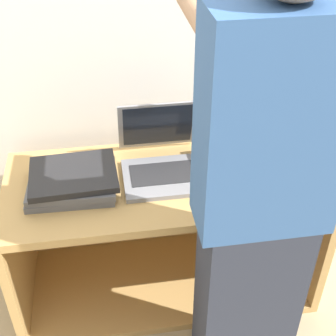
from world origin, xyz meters
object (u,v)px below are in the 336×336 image
laptop_stack_right (251,160)px  person (259,208)px  laptop_stack_left (72,180)px  laptop_open (162,159)px

laptop_stack_right → person: person is taller
laptop_stack_right → laptop_stack_left: bearing=-179.4°
laptop_open → person: person is taller
person → laptop_stack_left: bearing=140.2°
laptop_open → laptop_stack_left: 0.38m
laptop_open → laptop_stack_right: size_ratio=1.03×
laptop_open → laptop_stack_left: bearing=-169.7°
laptop_open → laptop_stack_right: laptop_open is taller
laptop_stack_right → laptop_open: bearing=170.7°
laptop_stack_left → laptop_stack_right: (0.75, 0.01, 0.01)m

